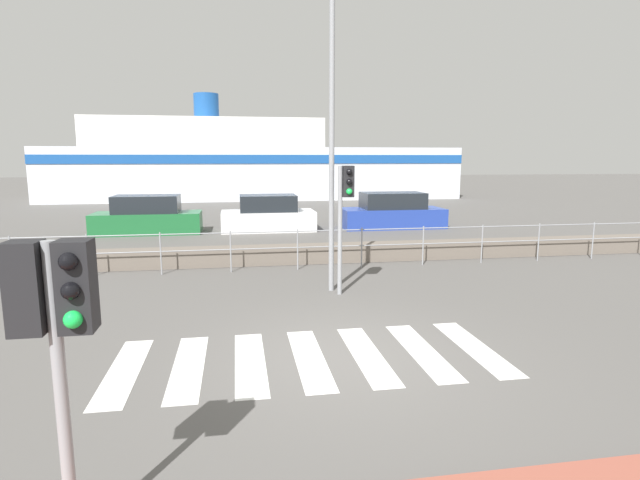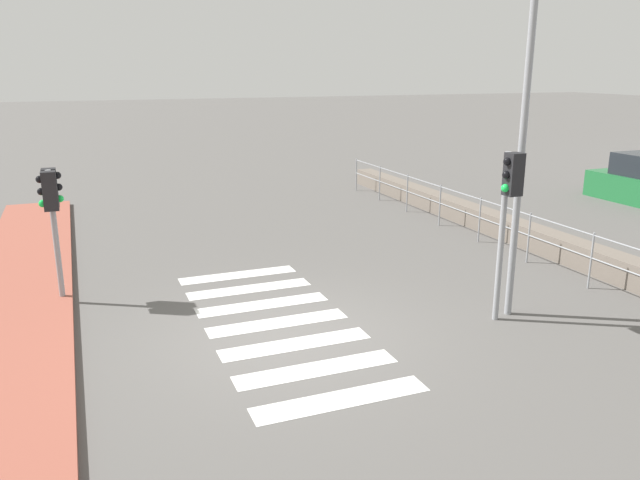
# 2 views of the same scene
# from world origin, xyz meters

# --- Properties ---
(ground_plane) EXTENTS (160.00, 160.00, 0.00)m
(ground_plane) POSITION_xyz_m (0.00, 0.00, 0.00)
(ground_plane) COLOR #565451
(sidewalk_brick) EXTENTS (24.00, 1.80, 0.12)m
(sidewalk_brick) POSITION_xyz_m (0.00, -4.10, 0.06)
(sidewalk_brick) COLOR #934C3D
(sidewalk_brick) RESTS_ON ground_plane
(crosswalk) EXTENTS (5.85, 2.40, 0.01)m
(crosswalk) POSITION_xyz_m (-0.58, 0.00, 0.00)
(crosswalk) COLOR silver
(crosswalk) RESTS_ON ground_plane
(seawall) EXTENTS (24.03, 0.55, 0.53)m
(seawall) POSITION_xyz_m (0.00, 7.03, 0.27)
(seawall) COLOR #6B6056
(seawall) RESTS_ON ground_plane
(harbor_fence) EXTENTS (21.67, 0.04, 1.12)m
(harbor_fence) POSITION_xyz_m (0.00, 6.16, 0.74)
(harbor_fence) COLOR gray
(harbor_fence) RESTS_ON ground_plane
(traffic_light_near) EXTENTS (0.58, 0.41, 2.44)m
(traffic_light_near) POSITION_xyz_m (-2.96, -3.37, 1.92)
(traffic_light_near) COLOR gray
(traffic_light_near) RESTS_ON ground_plane
(traffic_light_far) EXTENTS (0.34, 0.32, 2.87)m
(traffic_light_far) POSITION_xyz_m (0.73, 3.50, 2.11)
(traffic_light_far) COLOR gray
(traffic_light_far) RESTS_ON ground_plane
(streetlamp) EXTENTS (0.32, 0.87, 6.83)m
(streetlamp) POSITION_xyz_m (0.50, 3.74, 4.14)
(streetlamp) COLOR gray
(streetlamp) RESTS_ON ground_plane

